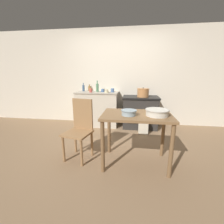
# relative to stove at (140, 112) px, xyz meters

# --- Properties ---
(ground_plane) EXTENTS (14.00, 14.00, 0.00)m
(ground_plane) POSITION_rel_stove_xyz_m (-0.63, -1.25, -0.41)
(ground_plane) COLOR #896B4C
(wall_back) EXTENTS (8.00, 0.07, 2.55)m
(wall_back) POSITION_rel_stove_xyz_m (-0.63, 0.34, 0.86)
(wall_back) COLOR beige
(wall_back) RESTS_ON ground_plane
(counter_cabinet) EXTENTS (1.12, 0.59, 0.92)m
(counter_cabinet) POSITION_rel_stove_xyz_m (-1.14, 0.02, 0.05)
(counter_cabinet) COLOR beige
(counter_cabinet) RESTS_ON ground_plane
(stove) EXTENTS (0.90, 0.64, 0.82)m
(stove) POSITION_rel_stove_xyz_m (0.00, 0.00, 0.00)
(stove) COLOR #2D2B28
(stove) RESTS_ON ground_plane
(work_table) EXTENTS (1.01, 0.67, 0.80)m
(work_table) POSITION_rel_stove_xyz_m (-0.14, -1.73, 0.26)
(work_table) COLOR olive
(work_table) RESTS_ON ground_plane
(chair) EXTENTS (0.48, 0.48, 0.98)m
(chair) POSITION_rel_stove_xyz_m (-1.05, -1.66, 0.10)
(chair) COLOR #997047
(chair) RESTS_ON ground_plane
(flour_sack) EXTENTS (0.22, 0.16, 0.33)m
(flour_sack) POSITION_rel_stove_xyz_m (0.06, -0.48, -0.25)
(flour_sack) COLOR beige
(flour_sack) RESTS_ON ground_plane
(stock_pot) EXTENTS (0.30, 0.30, 0.24)m
(stock_pot) POSITION_rel_stove_xyz_m (0.05, -0.07, 0.51)
(stock_pot) COLOR #B77A47
(stock_pot) RESTS_ON stove
(mixing_bowl_large) EXTENTS (0.22, 0.22, 0.08)m
(mixing_bowl_large) POSITION_rel_stove_xyz_m (-0.25, -1.81, 0.43)
(mixing_bowl_large) COLOR #93A8B2
(mixing_bowl_large) RESTS_ON work_table
(mixing_bowl_small) EXTENTS (0.33, 0.33, 0.09)m
(mixing_bowl_small) POSITION_rel_stove_xyz_m (0.14, -1.78, 0.44)
(mixing_bowl_small) COLOR silver
(mixing_bowl_small) RESTS_ON work_table
(bottle_far_left) EXTENTS (0.07, 0.07, 0.29)m
(bottle_far_left) POSITION_rel_stove_xyz_m (-1.15, 0.05, 0.62)
(bottle_far_left) COLOR #517F5B
(bottle_far_left) RESTS_ON counter_cabinet
(bottle_left) EXTENTS (0.06, 0.06, 0.23)m
(bottle_left) POSITION_rel_stove_xyz_m (-1.56, 0.12, 0.60)
(bottle_left) COLOR #3D5675
(bottle_left) RESTS_ON counter_cabinet
(bottle_mid_left) EXTENTS (0.08, 0.08, 0.18)m
(bottle_mid_left) POSITION_rel_stove_xyz_m (-1.42, 0.23, 0.58)
(bottle_mid_left) COLOR olive
(bottle_mid_left) RESTS_ON counter_cabinet
(cup_center_left) EXTENTS (0.09, 0.09, 0.10)m
(cup_center_left) POSITION_rel_stove_xyz_m (-0.73, -0.03, 0.56)
(cup_center_left) COLOR #4C6B99
(cup_center_left) RESTS_ON counter_cabinet
(cup_center) EXTENTS (0.07, 0.07, 0.10)m
(cup_center) POSITION_rel_stove_xyz_m (-1.28, -0.14, 0.56)
(cup_center) COLOR #B74C42
(cup_center) RESTS_ON counter_cabinet
(cup_center_right) EXTENTS (0.09, 0.09, 0.08)m
(cup_center_right) POSITION_rel_stove_xyz_m (-0.99, -0.01, 0.55)
(cup_center_right) COLOR #4C6B99
(cup_center_right) RESTS_ON counter_cabinet
(cup_mid_right) EXTENTS (0.09, 0.09, 0.09)m
(cup_mid_right) POSITION_rel_stove_xyz_m (-0.86, -0.18, 0.55)
(cup_mid_right) COLOR beige
(cup_mid_right) RESTS_ON counter_cabinet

